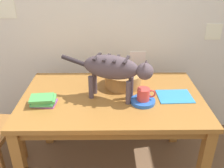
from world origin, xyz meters
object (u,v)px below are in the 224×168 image
object	(u,v)px
saucer_bowl	(143,101)
dining_table	(112,106)
cat	(115,69)
wicker_basket	(123,79)
magazine	(175,96)
book_stack	(43,100)
coffee_mug	(144,94)

from	to	relation	value
saucer_bowl	dining_table	bearing A→B (deg)	154.99
cat	wicker_basket	bearing A→B (deg)	178.29
magazine	book_stack	world-z (taller)	book_stack
cat	magazine	size ratio (longest dim) A/B	2.57
wicker_basket	magazine	bearing A→B (deg)	-26.91
book_stack	wicker_basket	bearing A→B (deg)	26.57
cat	book_stack	world-z (taller)	cat
saucer_bowl	magazine	distance (m)	0.26
dining_table	book_stack	distance (m)	0.51
dining_table	wicker_basket	distance (m)	0.24
dining_table	book_stack	size ratio (longest dim) A/B	7.36
cat	book_stack	distance (m)	0.55
cat	wicker_basket	size ratio (longest dim) A/B	2.19
dining_table	magazine	xyz separation A→B (m)	(0.47, -0.02, 0.09)
magazine	dining_table	bearing A→B (deg)	175.62
cat	saucer_bowl	size ratio (longest dim) A/B	3.69
cat	dining_table	bearing A→B (deg)	-137.57
saucer_bowl	book_stack	distance (m)	0.71
magazine	cat	bearing A→B (deg)	-179.50
coffee_mug	dining_table	bearing A→B (deg)	155.33
saucer_bowl	book_stack	size ratio (longest dim) A/B	0.96
saucer_bowl	wicker_basket	bearing A→B (deg)	114.99
dining_table	magazine	size ratio (longest dim) A/B	5.36
dining_table	coffee_mug	size ratio (longest dim) A/B	10.17
book_stack	dining_table	bearing A→B (deg)	13.42
saucer_bowl	magazine	world-z (taller)	saucer_bowl
cat	book_stack	bearing A→B (deg)	-63.90
saucer_bowl	wicker_basket	size ratio (longest dim) A/B	0.59
coffee_mug	magazine	bearing A→B (deg)	18.81
dining_table	saucer_bowl	distance (m)	0.26
magazine	book_stack	size ratio (longest dim) A/B	1.37
saucer_bowl	cat	bearing A→B (deg)	162.54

